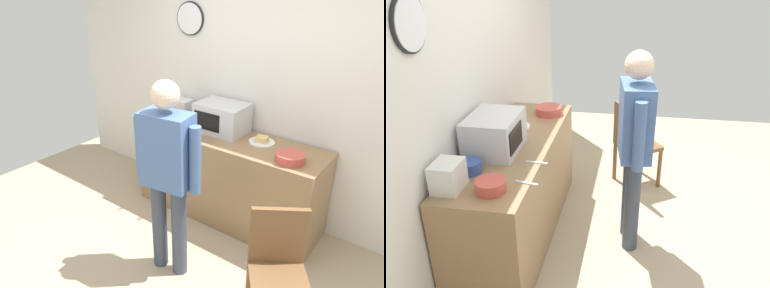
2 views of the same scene
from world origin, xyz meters
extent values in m
plane|color=tan|center=(0.00, 0.00, 0.00)|extent=(6.00, 6.00, 0.00)
cube|color=silver|center=(0.00, 1.60, 1.30)|extent=(5.40, 0.10, 2.60)
cylinder|color=white|center=(-0.91, 1.54, 1.99)|extent=(0.32, 0.03, 0.32)
cylinder|color=black|center=(-0.91, 1.54, 1.99)|extent=(0.34, 0.02, 0.34)
cube|color=#93704C|center=(-0.18, 1.22, 0.46)|extent=(1.97, 0.62, 0.91)
cube|color=silver|center=(-0.33, 1.32, 1.06)|extent=(0.50, 0.38, 0.30)
cube|color=black|center=(-0.39, 1.13, 1.06)|extent=(0.30, 0.01, 0.18)
cylinder|color=white|center=(0.14, 1.30, 0.92)|extent=(0.25, 0.25, 0.01)
cube|color=#DFBB6E|center=(0.14, 1.30, 0.95)|extent=(0.13, 0.13, 0.05)
cylinder|color=#C64C42|center=(0.53, 1.09, 0.95)|extent=(0.26, 0.26, 0.08)
cylinder|color=#C64C42|center=(-0.94, 1.14, 0.96)|extent=(0.20, 0.20, 0.08)
cylinder|color=#33519E|center=(-0.71, 1.38, 0.96)|extent=(0.17, 0.17, 0.09)
cube|color=silver|center=(-0.95, 1.43, 1.01)|extent=(0.22, 0.18, 0.20)
cube|color=silver|center=(-0.80, 0.94, 0.92)|extent=(0.04, 0.17, 0.01)
cube|color=silver|center=(-0.49, 0.95, 0.92)|extent=(0.03, 0.17, 0.01)
cylinder|color=#384151|center=(-0.03, 0.24, 0.43)|extent=(0.13, 0.13, 0.86)
cylinder|color=#384151|center=(-0.23, 0.21, 0.43)|extent=(0.13, 0.13, 0.86)
cube|color=#47669E|center=(-0.13, 0.23, 1.16)|extent=(0.43, 0.29, 0.61)
cylinder|color=#47669E|center=(0.12, 0.26, 1.13)|extent=(0.09, 0.09, 0.55)
cylinder|color=#47669E|center=(-0.38, 0.19, 1.13)|extent=(0.09, 0.09, 0.55)
sphere|color=beige|center=(-0.13, 0.23, 1.60)|extent=(0.22, 0.22, 0.22)
cylinder|color=brown|center=(0.65, 0.24, 0.23)|extent=(0.04, 0.04, 0.45)
cube|color=brown|center=(0.89, 0.19, 0.47)|extent=(0.56, 0.56, 0.04)
cube|color=brown|center=(0.79, 0.34, 0.71)|extent=(0.35, 0.26, 0.45)
camera|label=1|loc=(1.57, -1.68, 2.36)|focal=34.13mm
camera|label=2|loc=(-3.08, 0.21, 2.34)|focal=37.46mm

